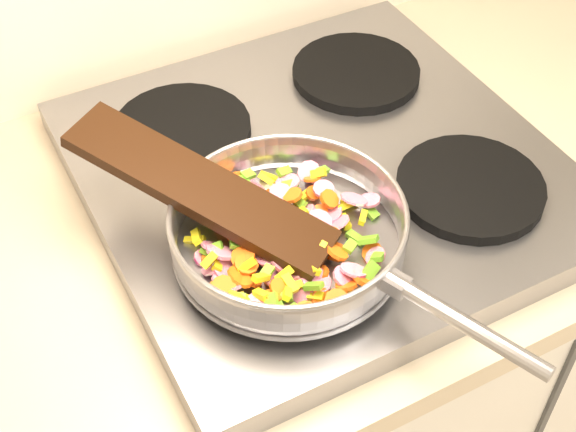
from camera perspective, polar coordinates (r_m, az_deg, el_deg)
name	(u,v)px	position (r m, az deg, el deg)	size (l,w,h in m)	color
cooktop	(320,173)	(1.08, 2.30, 3.11)	(0.60, 0.60, 0.04)	#939399
grate_fl	(276,266)	(0.93, -0.89, -3.54)	(0.19, 0.19, 0.02)	black
grate_fr	(470,187)	(1.05, 12.83, 2.00)	(0.19, 0.19, 0.02)	black
grate_bl	(182,129)	(1.12, -7.53, 6.16)	(0.19, 0.19, 0.02)	black
grate_br	(356,72)	(1.22, 4.86, 10.13)	(0.19, 0.19, 0.02)	black
saute_pan	(290,229)	(0.92, 0.13, -0.92)	(0.32, 0.46, 0.06)	#9E9EA5
vegetable_heap	(279,246)	(0.92, -0.65, -2.13)	(0.25, 0.26, 0.05)	#BE1253
wooden_spatula	(200,188)	(0.93, -6.27, 1.96)	(0.33, 0.08, 0.02)	black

